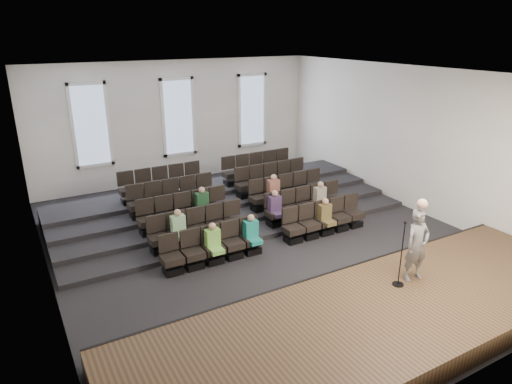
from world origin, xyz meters
TOP-DOWN VIEW (x-y plane):
  - ground at (0.00, 0.00)m, footprint 14.00×14.00m
  - ceiling at (0.00, 0.00)m, footprint 12.00×14.00m
  - wall_back at (0.00, 7.02)m, footprint 12.00×0.04m
  - wall_front at (0.00, -7.02)m, footprint 12.00×0.04m
  - wall_left at (-6.02, 0.00)m, footprint 0.04×14.00m
  - wall_right at (6.02, 0.00)m, footprint 0.04×14.00m
  - stage at (0.00, -5.10)m, footprint 11.80×3.60m
  - stage_lip at (0.00, -3.33)m, footprint 11.80×0.06m
  - risers at (0.00, 3.17)m, footprint 11.80×4.80m
  - seating_rows at (-0.00, 1.54)m, footprint 6.80×4.70m
  - windows at (0.00, 6.95)m, footprint 8.44×0.10m
  - audience at (0.00, 0.32)m, footprint 5.45×2.64m
  - speaker at (1.54, -4.51)m, footprint 0.67×0.47m
  - mic_stand at (1.00, -4.56)m, footprint 0.27×0.27m

SIDE VIEW (x-z plane):
  - ground at x=0.00m, z-range 0.00..0.00m
  - risers at x=0.00m, z-range -0.10..0.50m
  - stage at x=0.00m, z-range 0.00..0.50m
  - stage_lip at x=0.00m, z-range -0.01..0.51m
  - seating_rows at x=0.00m, z-range -0.15..1.52m
  - audience at x=0.00m, z-range 0.26..1.36m
  - mic_stand at x=1.00m, z-range 0.17..1.79m
  - speaker at x=1.54m, z-range 0.50..2.25m
  - wall_back at x=0.00m, z-range 0.00..5.00m
  - wall_front at x=0.00m, z-range 0.00..5.00m
  - wall_left at x=-6.02m, z-range 0.00..5.00m
  - wall_right at x=6.02m, z-range 0.00..5.00m
  - windows at x=0.00m, z-range 1.08..4.32m
  - ceiling at x=0.00m, z-range 5.00..5.02m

